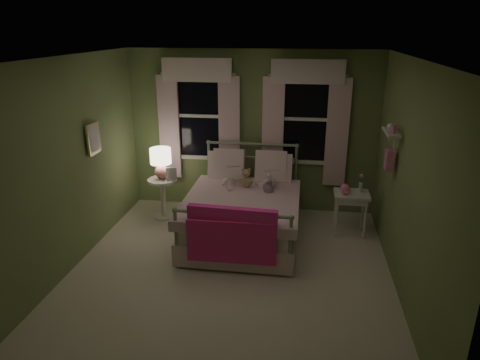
% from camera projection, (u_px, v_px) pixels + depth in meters
% --- Properties ---
extents(room_shell, '(4.20, 4.20, 4.20)m').
position_uv_depth(room_shell, '(229.00, 174.00, 4.95)').
color(room_shell, white).
rests_on(room_shell, ground).
extents(bed, '(1.58, 2.04, 1.18)m').
position_uv_depth(bed, '(244.00, 212.00, 6.19)').
color(bed, white).
rests_on(bed, ground).
extents(pink_throw, '(1.10, 0.18, 0.71)m').
position_uv_depth(pink_throw, '(232.00, 229.00, 5.16)').
color(pink_throw, '#F42F9B').
rests_on(pink_throw, bed).
extents(child_left, '(0.30, 0.23, 0.75)m').
position_uv_depth(child_left, '(229.00, 165.00, 6.43)').
color(child_left, '#F7D1DD').
rests_on(child_left, bed).
extents(child_right, '(0.39, 0.32, 0.72)m').
position_uv_depth(child_right, '(266.00, 168.00, 6.36)').
color(child_right, '#F7D1DD').
rests_on(child_right, bed).
extents(book_left, '(0.22, 0.15, 0.26)m').
position_uv_depth(book_left, '(226.00, 169.00, 6.19)').
color(book_left, beige).
rests_on(book_left, child_left).
extents(book_right, '(0.22, 0.15, 0.26)m').
position_uv_depth(book_right, '(265.00, 174.00, 6.13)').
color(book_right, beige).
rests_on(book_right, child_right).
extents(teddy_bear, '(0.23, 0.18, 0.30)m').
position_uv_depth(teddy_bear, '(246.00, 179.00, 6.30)').
color(teddy_bear, tan).
rests_on(teddy_bear, bed).
extents(nightstand_left, '(0.46, 0.46, 0.65)m').
position_uv_depth(nightstand_left, '(163.00, 193.00, 6.81)').
color(nightstand_left, white).
rests_on(nightstand_left, ground).
extents(table_lamp, '(0.33, 0.33, 0.49)m').
position_uv_depth(table_lamp, '(161.00, 161.00, 6.62)').
color(table_lamp, '#DA8981').
rests_on(table_lamp, nightstand_left).
extents(book_nightstand, '(0.19, 0.24, 0.02)m').
position_uv_depth(book_nightstand, '(167.00, 181.00, 6.64)').
color(book_nightstand, beige).
rests_on(book_nightstand, nightstand_left).
extents(nightstand_right, '(0.50, 0.40, 0.64)m').
position_uv_depth(nightstand_right, '(351.00, 199.00, 6.21)').
color(nightstand_right, white).
rests_on(nightstand_right, ground).
extents(pink_toy, '(0.14, 0.19, 0.14)m').
position_uv_depth(pink_toy, '(345.00, 189.00, 6.16)').
color(pink_toy, pink).
rests_on(pink_toy, nightstand_right).
extents(bud_vase, '(0.06, 0.06, 0.28)m').
position_uv_depth(bud_vase, '(361.00, 183.00, 6.15)').
color(bud_vase, white).
rests_on(bud_vase, nightstand_right).
extents(window_left, '(1.34, 0.13, 1.96)m').
position_uv_depth(window_left, '(199.00, 112.00, 6.85)').
color(window_left, black).
rests_on(window_left, room_shell).
extents(window_right, '(1.34, 0.13, 1.96)m').
position_uv_depth(window_right, '(306.00, 115.00, 6.61)').
color(window_right, black).
rests_on(window_right, room_shell).
extents(wall_shelf, '(0.15, 0.50, 0.60)m').
position_uv_depth(wall_shelf, '(390.00, 146.00, 5.27)').
color(wall_shelf, white).
rests_on(wall_shelf, room_shell).
extents(framed_picture, '(0.03, 0.32, 0.42)m').
position_uv_depth(framed_picture, '(93.00, 139.00, 5.72)').
color(framed_picture, beige).
rests_on(framed_picture, room_shell).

